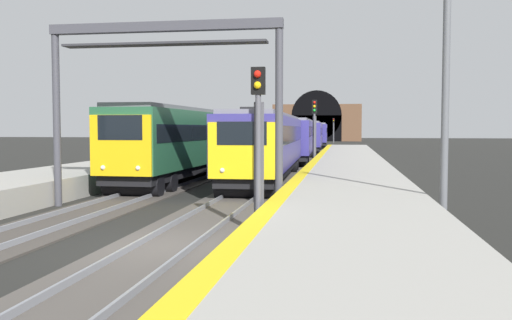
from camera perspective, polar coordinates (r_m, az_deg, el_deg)
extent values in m
plane|color=black|center=(14.26, -9.01, -8.90)|extent=(320.00, 320.00, 0.00)
cube|color=#9E9B93|center=(13.48, 9.79, -7.54)|extent=(112.00, 4.66, 0.96)
cube|color=yellow|center=(13.53, 0.92, -5.37)|extent=(112.00, 0.50, 0.01)
cube|color=#4C4742|center=(14.26, -9.01, -8.78)|extent=(160.00, 3.03, 0.06)
cube|color=gray|center=(14.47, -11.74, -8.20)|extent=(160.00, 0.07, 0.15)
cube|color=gray|center=(14.03, -6.20, -8.52)|extent=(160.00, 0.07, 0.15)
cube|color=#423D38|center=(16.24, -24.59, -7.55)|extent=(160.00, 2.89, 0.06)
cube|color=gray|center=(15.84, -22.42, -7.39)|extent=(160.00, 0.07, 0.15)
cube|color=navy|center=(31.36, 1.15, 1.94)|extent=(18.24, 3.41, 2.62)
cube|color=black|center=(31.36, 1.15, 2.67)|extent=(17.52, 3.42, 0.90)
cube|color=slate|center=(31.36, 1.15, 4.52)|extent=(17.69, 2.96, 0.20)
cube|color=black|center=(31.43, 1.15, -0.79)|extent=(17.87, 3.05, 0.50)
cylinder|color=black|center=(23.59, -1.01, -2.92)|extent=(0.98, 2.68, 0.90)
cylinder|color=black|center=(25.36, -0.40, -2.49)|extent=(0.98, 2.68, 0.90)
cylinder|color=black|center=(37.58, 2.19, -0.61)|extent=(0.98, 2.68, 0.90)
cylinder|color=black|center=(39.37, 2.44, -0.43)|extent=(0.98, 2.68, 0.90)
cube|color=yellow|center=(22.33, -1.45, 0.96)|extent=(0.20, 2.77, 2.29)
cube|color=black|center=(22.26, -1.47, 2.74)|extent=(0.10, 2.02, 0.94)
sphere|color=#F2EACC|center=(22.20, 0.55, -1.10)|extent=(0.20, 0.20, 0.20)
sphere|color=#F2EACC|center=(22.45, -3.47, -1.06)|extent=(0.20, 0.20, 0.20)
cube|color=navy|center=(50.12, 4.17, 2.43)|extent=(18.24, 3.41, 2.62)
cube|color=black|center=(50.12, 4.17, 2.97)|extent=(17.52, 3.42, 0.81)
cube|color=slate|center=(50.12, 4.17, 4.04)|extent=(17.69, 2.96, 0.20)
cube|color=black|center=(50.17, 4.16, 0.72)|extent=(17.87, 3.05, 0.50)
cylinder|color=black|center=(42.61, 3.56, -0.15)|extent=(0.98, 2.68, 0.90)
cylinder|color=black|center=(44.41, 3.72, -0.02)|extent=(0.98, 2.68, 0.90)
cylinder|color=black|center=(55.96, 4.51, 0.66)|extent=(0.98, 2.68, 0.90)
cylinder|color=black|center=(57.76, 4.60, 0.74)|extent=(0.98, 2.68, 0.90)
cube|color=navy|center=(68.95, 5.54, 2.65)|extent=(18.24, 3.41, 2.62)
cube|color=black|center=(68.95, 5.54, 2.91)|extent=(17.52, 3.42, 0.93)
cube|color=slate|center=(68.95, 5.54, 3.83)|extent=(17.69, 2.96, 0.20)
cube|color=black|center=(68.98, 5.53, 1.41)|extent=(17.87, 3.05, 0.50)
cylinder|color=black|center=(60.85, 5.26, 0.87)|extent=(0.98, 2.68, 0.90)
cylinder|color=black|center=(62.65, 5.32, 0.93)|extent=(0.98, 2.68, 0.90)
cylinder|color=black|center=(75.34, 5.70, 1.32)|extent=(0.98, 2.68, 0.90)
cylinder|color=black|center=(77.14, 5.74, 1.37)|extent=(0.98, 2.68, 0.90)
cube|color=navy|center=(87.80, 6.32, 2.78)|extent=(18.24, 3.41, 2.62)
cube|color=black|center=(87.80, 6.32, 3.03)|extent=(17.52, 3.42, 0.79)
cube|color=slate|center=(87.80, 6.33, 3.70)|extent=(17.69, 2.96, 0.20)
cube|color=black|center=(87.83, 6.31, 1.80)|extent=(17.87, 3.05, 0.50)
cylinder|color=black|center=(79.70, 6.19, 1.43)|extent=(0.98, 2.68, 0.90)
cylinder|color=black|center=(81.50, 6.22, 1.47)|extent=(0.98, 2.68, 0.90)
cylinder|color=black|center=(94.17, 6.39, 1.71)|extent=(0.98, 2.68, 0.90)
cylinder|color=black|center=(95.97, 6.42, 1.74)|extent=(0.98, 2.68, 0.90)
cube|color=#235638|center=(32.85, -6.60, 2.30)|extent=(19.62, 3.31, 2.87)
cube|color=black|center=(32.85, -6.60, 2.85)|extent=(18.84, 3.32, 0.81)
cube|color=slate|center=(32.86, -6.62, 4.97)|extent=(19.03, 2.87, 0.20)
cube|color=black|center=(32.92, -6.58, -0.54)|extent=(19.22, 2.96, 0.53)
cylinder|color=black|center=(24.90, -12.45, -2.60)|extent=(1.03, 2.60, 0.96)
cylinder|color=black|center=(26.56, -10.93, -2.22)|extent=(1.03, 2.60, 0.96)
cylinder|color=black|center=(39.46, -3.66, -0.39)|extent=(1.03, 2.60, 0.96)
cylinder|color=black|center=(41.21, -3.04, -0.23)|extent=(1.03, 2.60, 0.96)
cube|color=#E5B20F|center=(23.66, -13.67, 1.45)|extent=(0.19, 2.69, 2.54)
cube|color=black|center=(23.61, -13.75, 3.24)|extent=(0.09, 1.96, 1.03)
sphere|color=#F2EACC|center=(23.35, -11.98, -0.81)|extent=(0.20, 0.20, 0.20)
sphere|color=#F2EACC|center=(23.98, -15.38, -0.75)|extent=(0.20, 0.20, 0.20)
cube|color=#235638|center=(52.53, -0.61, 2.68)|extent=(19.62, 3.31, 2.87)
cube|color=black|center=(52.53, -0.61, 3.21)|extent=(18.84, 3.32, 0.81)
cube|color=slate|center=(52.54, -0.62, 4.35)|extent=(19.03, 2.87, 0.20)
cube|color=black|center=(52.58, -0.61, 0.90)|extent=(19.22, 2.96, 0.53)
cylinder|color=black|center=(44.33, -2.75, 0.02)|extent=(1.03, 2.60, 0.96)
cylinder|color=black|center=(46.08, -2.23, 0.14)|extent=(1.03, 2.60, 0.96)
cylinder|color=black|center=(59.13, 0.65, 0.84)|extent=(1.03, 2.60, 0.96)
cylinder|color=black|center=(60.91, 0.94, 0.91)|extent=(1.03, 2.60, 0.96)
cube|color=black|center=(52.55, -0.62, 4.95)|extent=(1.34, 1.71, 0.90)
cylinder|color=#4C4C54|center=(15.41, 0.22, -0.59)|extent=(0.16, 0.16, 3.92)
cube|color=black|center=(15.43, 0.22, 8.09)|extent=(0.20, 0.38, 0.75)
cube|color=#4C4C54|center=(15.55, 0.30, -0.55)|extent=(0.04, 0.28, 3.53)
sphere|color=red|center=(15.32, 0.15, 8.79)|extent=(0.20, 0.20, 0.20)
sphere|color=yellow|center=(15.30, 0.15, 7.67)|extent=(0.20, 0.20, 0.20)
cylinder|color=#4C4C54|center=(42.99, 5.98, 2.00)|extent=(0.16, 0.16, 4.11)
cube|color=black|center=(43.01, 6.00, 5.44)|extent=(0.20, 0.38, 1.05)
cube|color=#4C4C54|center=(43.13, 5.99, 2.01)|extent=(0.04, 0.28, 3.70)
sphere|color=red|center=(42.89, 5.99, 5.88)|extent=(0.20, 0.20, 0.20)
sphere|color=yellow|center=(42.88, 5.99, 5.48)|extent=(0.20, 0.20, 0.20)
sphere|color=green|center=(42.87, 5.99, 5.08)|extent=(0.20, 0.20, 0.20)
cylinder|color=#4C4C54|center=(109.97, 7.93, 2.78)|extent=(0.16, 0.16, 4.19)
cube|color=black|center=(109.98, 7.94, 4.06)|extent=(0.20, 0.38, 0.75)
cube|color=#4C4C54|center=(110.11, 7.93, 2.78)|extent=(0.04, 0.28, 3.77)
sphere|color=red|center=(109.85, 7.94, 4.16)|extent=(0.20, 0.20, 0.20)
sphere|color=yellow|center=(109.85, 7.94, 4.00)|extent=(0.20, 0.20, 0.20)
cylinder|color=#3F3F47|center=(22.67, -19.70, 3.77)|extent=(0.28, 0.28, 6.54)
cylinder|color=#3F3F47|center=(20.00, 2.38, 4.05)|extent=(0.28, 0.28, 6.54)
cube|color=#3F3F47|center=(21.27, -9.45, 13.30)|extent=(0.36, 8.84, 0.35)
cube|color=#2D2D33|center=(21.17, -9.44, 11.63)|extent=(0.70, 7.71, 0.08)
cube|color=brown|center=(129.49, 6.24, 3.81)|extent=(2.95, 20.29, 8.47)
cube|color=black|center=(127.97, 6.20, 3.24)|extent=(0.12, 11.36, 5.93)
cylinder|color=black|center=(128.00, 6.21, 4.57)|extent=(0.12, 11.36, 11.36)
cylinder|color=#595B60|center=(17.47, 18.81, 6.21)|extent=(0.22, 0.22, 7.89)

